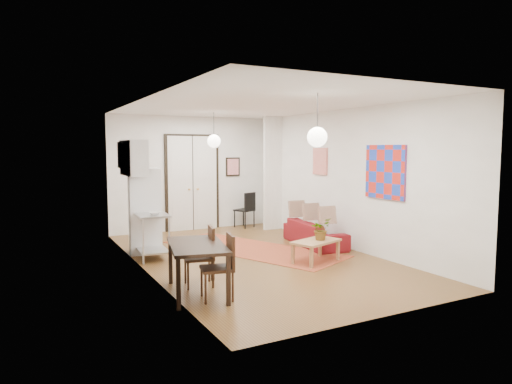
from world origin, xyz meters
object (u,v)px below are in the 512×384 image
dining_chair_near (197,251)px  kitchen_counter (151,229)px  coffee_table (316,243)px  fridge (145,211)px  sofa (315,233)px  dining_chair_far (214,261)px  black_side_chair (243,206)px  dining_table (197,249)px

dining_chair_near → kitchen_counter: bearing=-163.3°
coffee_table → fridge: (-2.56, 2.27, 0.49)m
sofa → kitchen_counter: size_ratio=1.57×
coffee_table → dining_chair_far: dining_chair_far is taller
sofa → kitchen_counter: bearing=88.3°
dining_chair_near → black_side_chair: size_ratio=0.96×
coffee_table → black_side_chair: bearing=82.9°
fridge → dining_chair_far: fridge is taller
dining_table → dining_chair_near: size_ratio=1.60×
sofa → dining_chair_near: dining_chair_near is taller
sofa → coffee_table: sofa is taller
sofa → dining_chair_far: 3.95m
fridge → black_side_chair: size_ratio=1.81×
sofa → fridge: fridge is taller
coffee_table → fridge: size_ratio=0.61×
dining_chair_near → black_side_chair: 5.25m
dining_table → dining_chair_far: dining_chair_far is taller
fridge → dining_table: (0.00, -2.98, -0.20)m
dining_table → dining_chair_far: size_ratio=1.60×
dining_table → kitchen_counter: bearing=90.0°
kitchen_counter → fridge: fridge is taller
sofa → black_side_chair: (-0.34, 2.84, 0.28)m
kitchen_counter → dining_chair_near: 2.11m
dining_chair_far → dining_table: bearing=-136.6°
sofa → dining_chair_far: dining_chair_far is taller
fridge → dining_table: 2.98m
sofa → kitchen_counter: kitchen_counter is taller
sofa → fridge: 3.61m
black_side_chair → kitchen_counter: bearing=12.5°
sofa → dining_chair_far: bearing=132.2°
kitchen_counter → dining_table: kitchen_counter is taller
fridge → kitchen_counter: bearing=-82.0°
dining_table → sofa: bearing=29.8°
black_side_chair → coffee_table: bearing=59.1°
dining_chair_near → dining_chair_far: bearing=12.4°
kitchen_counter → dining_chair_near: (0.16, -2.10, -0.03)m
fridge → black_side_chair: (3.08, 1.82, -0.30)m
dining_chair_near → coffee_table: bearing=108.7°
sofa → dining_table: 3.95m
sofa → coffee_table: bearing=153.8°
dining_table → fridge: bearing=90.0°
fridge → dining_chair_near: fridge is taller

